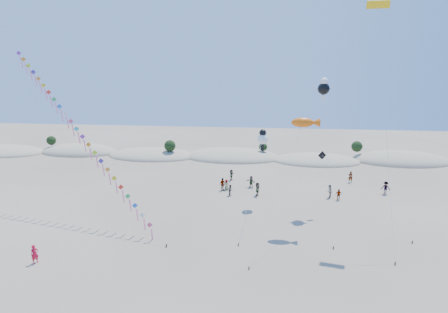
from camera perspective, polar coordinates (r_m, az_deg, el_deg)
ground at (r=32.25m, az=-6.12°, el=-20.41°), size 160.00×160.00×0.00m
dune_ridge at (r=73.46m, az=2.07°, el=-0.10°), size 145.30×11.49×5.57m
kite_train at (r=47.69m, az=-21.44°, el=3.69°), size 23.70×14.75×20.17m
fish_kite at (r=41.76m, az=12.33°, el=5.05°), size 7.09×11.21×12.43m
cartoon_kite_low at (r=48.30m, az=5.90°, el=2.84°), size 2.89×13.30×9.94m
cartoon_kite_high at (r=48.05m, az=14.96°, el=10.11°), size 2.00×13.07×16.44m
parafoil_kite at (r=43.54m, az=22.48°, el=19.97°), size 2.43×9.82×24.34m
dark_kite at (r=45.94m, az=17.50°, el=-2.60°), size 9.07×8.00×7.82m
flyer_foreground at (r=40.09m, az=-26.89°, el=-13.12°), size 0.75×0.79×1.82m
beachgoers at (r=55.11m, az=8.56°, el=-4.34°), size 24.45×8.63×1.89m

